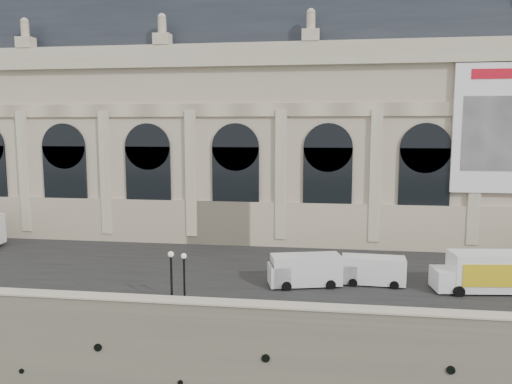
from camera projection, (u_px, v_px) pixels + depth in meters
The scene contains 9 objects.
quay at pixel (282, 246), 68.48m from camera, with size 160.00×70.00×6.00m, color gray.
street at pixel (263, 266), 47.46m from camera, with size 160.00×24.00×0.06m, color #2D2D2D.
parapet at pixel (238, 310), 34.23m from camera, with size 160.00×1.40×1.21m.
museum at pixel (233, 123), 63.11m from camera, with size 69.00×18.70×29.10m.
van_b at pixel (302, 271), 41.25m from camera, with size 6.29×3.64×2.64m.
van_c at pixel (369, 270), 41.76m from camera, with size 5.47×2.45×2.39m.
box_truck at pixel (487, 272), 39.75m from camera, with size 8.29×3.62×3.24m.
lamp_left at pixel (171, 280), 35.96m from camera, with size 0.44×0.44×4.30m.
lamp_right at pixel (184, 281), 36.29m from camera, with size 0.42×0.42×4.07m.
Camera 1 is at (5.80, -31.82, 19.05)m, focal length 35.00 mm.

